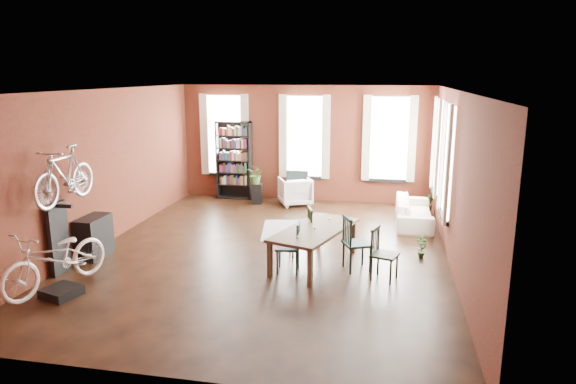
% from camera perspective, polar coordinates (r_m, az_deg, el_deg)
% --- Properties ---
extents(room, '(9.00, 9.04, 3.22)m').
position_cam_1_polar(room, '(10.44, -0.17, 5.51)').
color(room, black).
rests_on(room, ground).
extents(dining_table, '(1.54, 2.26, 0.70)m').
position_cam_1_polar(dining_table, '(9.63, 2.97, -6.07)').
color(dining_table, brown).
rests_on(dining_table, ground).
extents(dining_chair_a, '(0.46, 0.46, 0.92)m').
position_cam_1_polar(dining_chair_a, '(9.26, -0.01, -6.14)').
color(dining_chair_a, '#173133').
rests_on(dining_chair_a, ground).
extents(dining_chair_b, '(0.55, 0.55, 0.94)m').
position_cam_1_polar(dining_chair_b, '(10.08, 1.39, -4.46)').
color(dining_chair_b, '#1C2E1B').
rests_on(dining_chair_b, ground).
extents(dining_chair_c, '(0.54, 0.54, 0.92)m').
position_cam_1_polar(dining_chair_c, '(9.05, 10.69, -6.84)').
color(dining_chair_c, black).
rests_on(dining_chair_c, ground).
extents(dining_chair_d, '(0.61, 0.61, 1.00)m').
position_cam_1_polar(dining_chair_d, '(9.42, 7.69, -5.67)').
color(dining_chair_d, '#173433').
rests_on(dining_chair_d, ground).
extents(bookshelf, '(1.00, 0.32, 2.20)m').
position_cam_1_polar(bookshelf, '(14.67, -6.01, 3.53)').
color(bookshelf, black).
rests_on(bookshelf, ground).
extents(white_armchair, '(1.05, 1.02, 0.83)m').
position_cam_1_polar(white_armchair, '(13.94, 0.80, 0.25)').
color(white_armchair, silver).
rests_on(white_armchair, ground).
extents(cream_sofa, '(0.61, 2.08, 0.81)m').
position_cam_1_polar(cream_sofa, '(12.54, 13.85, -1.65)').
color(cream_sofa, beige).
rests_on(cream_sofa, ground).
extents(striped_rug, '(1.31, 1.83, 0.01)m').
position_cam_1_polar(striped_rug, '(11.75, -0.26, -4.27)').
color(striped_rug, black).
rests_on(striped_rug, ground).
extents(bike_trainer, '(0.64, 0.64, 0.15)m').
position_cam_1_polar(bike_trainer, '(9.16, -23.86, -10.12)').
color(bike_trainer, black).
rests_on(bike_trainer, ground).
extents(bike_wall_rack, '(0.16, 0.60, 1.30)m').
position_cam_1_polar(bike_wall_rack, '(10.00, -24.14, -4.72)').
color(bike_wall_rack, black).
rests_on(bike_wall_rack, ground).
extents(console_table, '(0.40, 0.80, 0.80)m').
position_cam_1_polar(console_table, '(10.72, -20.75, -4.67)').
color(console_table, black).
rests_on(console_table, ground).
extents(plant_stand, '(0.31, 0.31, 0.55)m').
position_cam_1_polar(plant_stand, '(14.15, -3.46, -0.17)').
color(plant_stand, black).
rests_on(plant_stand, ground).
extents(plant_by_sofa, '(0.32, 0.57, 0.25)m').
position_cam_1_polar(plant_by_sofa, '(13.55, 15.32, -1.87)').
color(plant_by_sofa, '#315923').
rests_on(plant_by_sofa, ground).
extents(plant_small, '(0.37, 0.49, 0.16)m').
position_cam_1_polar(plant_small, '(10.36, 14.54, -6.70)').
color(plant_small, '#315E25').
rests_on(plant_small, ground).
extents(bicycle_floor, '(0.93, 1.16, 1.92)m').
position_cam_1_polar(bicycle_floor, '(8.82, -24.63, -3.95)').
color(bicycle_floor, silver).
rests_on(bicycle_floor, bike_trainer).
extents(bicycle_hung, '(0.47, 1.00, 1.66)m').
position_cam_1_polar(bicycle_hung, '(9.54, -23.73, 3.67)').
color(bicycle_hung, '#A5A8AD').
rests_on(bicycle_hung, bike_wall_rack).
extents(plant_on_stand, '(0.64, 0.67, 0.41)m').
position_cam_1_polar(plant_on_stand, '(14.02, -3.58, 1.74)').
color(plant_on_stand, '#385F26').
rests_on(plant_on_stand, plant_stand).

